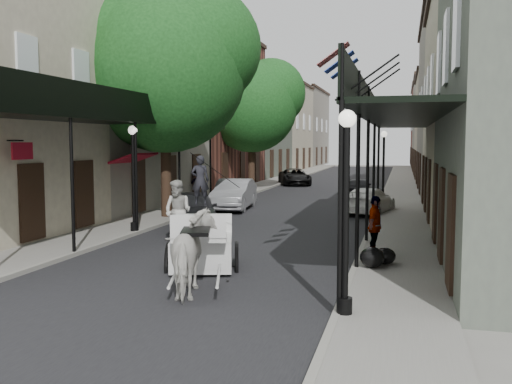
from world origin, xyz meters
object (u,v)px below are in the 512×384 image
Objects in this scene: car_left_far at (295,177)px; car_right_far at (359,188)px; tree_near at (175,64)px; carriage at (203,223)px; lamppost_left at (134,176)px; car_right_near at (369,201)px; pedestrian_sidewalk_left at (197,185)px; car_left_near at (194,209)px; tree_far at (257,103)px; lamppost_right_far at (383,165)px; pedestrian_sidewalk_right at (375,226)px; lamppost_right_near at (346,209)px; horse at (196,253)px; pedestrian_walking at (178,211)px; car_left_mid at (234,194)px.

car_left_far is 1.25× the size of car_right_far.
tree_near reaches higher than carriage.
car_right_near is at bearing 46.09° from lamppost_left.
pedestrian_sidewalk_left is 0.40× the size of car_left_near.
lamppost_left is at bearing -88.66° from tree_near.
tree_far reaches higher than car_left_far.
lamppost_right_far is 14.51m from pedestrian_sidewalk_right.
lamppost_right_near is 23.16m from car_right_far.
horse is at bearing -65.79° from tree_near.
tree_near is 2.67× the size of car_right_far.
lamppost_left is 0.82× the size of car_left_far.
car_left_near is at bearing 66.57° from pedestrian_sidewalk_right.
pedestrian_sidewalk_right is 27.74m from car_left_far.
pedestrian_walking is at bearing -67.31° from tree_near.
tree_far reaches higher than horse.
lamppost_right_near is 0.89× the size of car_left_near.
lamppost_right_far is 4.29m from car_right_near.
pedestrian_sidewalk_right is (6.37, -1.38, -0.06)m from pedestrian_walking.
car_left_mid is at bearing -92.85° from horse.
pedestrian_sidewalk_left is at bearing 103.25° from tree_near.
horse reaches higher than car_left_near.
lamppost_left is 2.23× the size of pedestrian_sidewalk_right.
horse is 22.13m from car_right_far.
car_right_near is at bearing 72.42° from pedestrian_walking.
pedestrian_sidewalk_right is 0.37× the size of car_left_far.
lamppost_right_far is 14.23m from car_left_far.
lamppost_left is 8.89m from pedestrian_sidewalk_right.
lamppost_right_far is 8.10m from car_left_mid.
tree_near reaches higher than horse.
horse is 0.58× the size of car_right_far.
pedestrian_sidewalk_right is at bearing -67.35° from tree_far.
horse is (-3.27, -18.99, -1.16)m from lamppost_right_far.
car_right_far is (6.86, -3.11, -5.22)m from tree_far.
lamppost_right_far reaches higher than pedestrian_sidewalk_left.
car_left_near is at bearing -84.19° from tree_far.
lamppost_left is 14.53m from lamppost_right_far.
car_left_near is 6.00m from car_left_mid.
carriage reaches higher than car_right_near.
pedestrian_sidewalk_left is 16.86m from pedestrian_sidewalk_right.
car_right_near is at bearing 21.64° from car_left_near.
lamppost_right_near reaches higher than car_right_far.
lamppost_right_near is 11.46m from lamppost_left.
tree_near is 1.12× the size of tree_far.
lamppost_right_near reaches higher than pedestrian_sidewalk_left.
car_left_near is at bearing -85.66° from horse.
car_right_near is 7.14m from car_right_far.
car_left_near is 14.07m from car_right_far.
pedestrian_sidewalk_right is at bearing -55.06° from car_left_near.
tree_far is 26.15m from horse.
car_left_mid is (-0.22, 6.00, 0.03)m from car_left_near.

